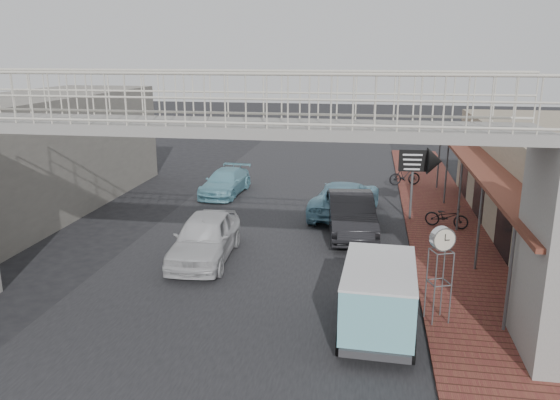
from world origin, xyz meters
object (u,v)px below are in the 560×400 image
(motorcycle_near, at_px, (447,217))
(street_clock, at_px, (442,243))
(white_hatchback, at_px, (205,237))
(angkot_far, at_px, (225,182))
(angkot_van, at_px, (379,289))
(dark_sedan, at_px, (351,214))
(angkot_curb, at_px, (345,198))
(arrow_sign, at_px, (432,162))
(motorcycle_far, at_px, (405,176))

(motorcycle_near, height_order, street_clock, street_clock)
(white_hatchback, relative_size, angkot_far, 1.09)
(motorcycle_near, bearing_deg, white_hatchback, 135.97)
(white_hatchback, height_order, street_clock, street_clock)
(angkot_far, xyz_separation_m, motorcycle_near, (10.03, -4.00, -0.07))
(angkot_van, relative_size, street_clock, 1.54)
(dark_sedan, distance_m, angkot_far, 8.16)
(angkot_curb, xyz_separation_m, motorcycle_near, (4.03, -1.46, -0.19))
(dark_sedan, relative_size, street_clock, 1.90)
(angkot_curb, bearing_deg, dark_sedan, 104.47)
(angkot_van, relative_size, arrow_sign, 1.30)
(white_hatchback, distance_m, angkot_van, 7.06)
(motorcycle_near, height_order, arrow_sign, arrow_sign)
(angkot_van, xyz_separation_m, motorcycle_far, (1.50, 15.80, -0.59))
(motorcycle_far, bearing_deg, dark_sedan, 145.99)
(angkot_van, bearing_deg, street_clock, 28.00)
(motorcycle_near, xyz_separation_m, street_clock, (-1.23, -8.06, 1.65))
(white_hatchback, xyz_separation_m, motorcycle_near, (8.43, 4.62, -0.24))
(motorcycle_far, height_order, arrow_sign, arrow_sign)
(white_hatchback, distance_m, motorcycle_near, 9.62)
(dark_sedan, height_order, angkot_van, angkot_van)
(motorcycle_near, bearing_deg, angkot_van, 179.95)
(dark_sedan, xyz_separation_m, angkot_far, (-6.33, 5.14, -0.18))
(angkot_far, height_order, street_clock, street_clock)
(motorcycle_far, relative_size, arrow_sign, 0.55)
(white_hatchback, height_order, angkot_curb, white_hatchback)
(angkot_far, height_order, motorcycle_far, angkot_far)
(angkot_far, bearing_deg, street_clock, -49.93)
(motorcycle_near, bearing_deg, arrow_sign, 49.04)
(angkot_van, distance_m, arrow_sign, 10.07)
(angkot_far, relative_size, arrow_sign, 1.40)
(angkot_curb, xyz_separation_m, angkot_van, (1.30, -10.24, 0.46))
(white_hatchback, bearing_deg, arrow_sign, 32.69)
(motorcycle_near, distance_m, street_clock, 8.32)
(motorcycle_far, bearing_deg, arrow_sign, 168.78)
(motorcycle_far, bearing_deg, angkot_curb, 136.09)
(angkot_far, relative_size, motorcycle_far, 2.53)
(motorcycle_near, distance_m, motorcycle_far, 7.13)
(dark_sedan, height_order, motorcycle_far, dark_sedan)
(angkot_curb, bearing_deg, street_clock, 113.54)
(dark_sedan, bearing_deg, angkot_far, 133.98)
(angkot_curb, distance_m, street_clock, 10.03)
(angkot_curb, height_order, street_clock, street_clock)
(street_clock, height_order, arrow_sign, arrow_sign)
(dark_sedan, xyz_separation_m, street_clock, (2.47, -6.92, 1.40))
(white_hatchback, bearing_deg, dark_sedan, 33.53)
(dark_sedan, bearing_deg, white_hatchback, -150.59)
(dark_sedan, bearing_deg, street_clock, -77.32)
(angkot_van, height_order, motorcycle_near, angkot_van)
(angkot_van, bearing_deg, angkot_curb, 99.48)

